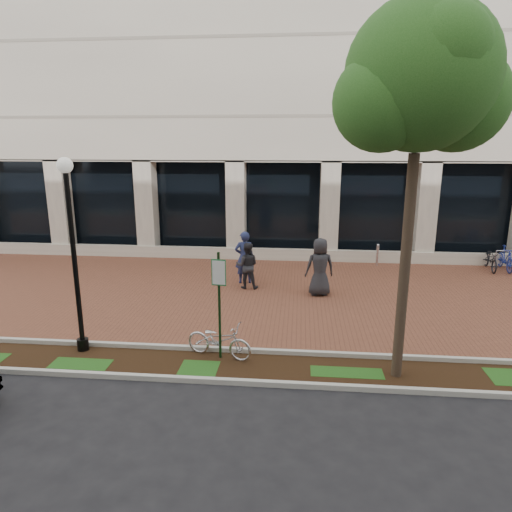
# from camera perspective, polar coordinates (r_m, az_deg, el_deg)

# --- Properties ---
(ground) EXTENTS (120.00, 120.00, 0.00)m
(ground) POSITION_cam_1_polar(r_m,az_deg,el_deg) (15.51, 2.45, -4.73)
(ground) COLOR black
(ground) RESTS_ON ground
(brick_plaza) EXTENTS (40.00, 9.00, 0.01)m
(brick_plaza) POSITION_cam_1_polar(r_m,az_deg,el_deg) (15.51, 2.45, -4.71)
(brick_plaza) COLOR brown
(brick_plaza) RESTS_ON ground
(planting_strip) EXTENTS (40.00, 1.50, 0.01)m
(planting_strip) POSITION_cam_1_polar(r_m,az_deg,el_deg) (10.69, 0.85, -13.86)
(planting_strip) COLOR black
(planting_strip) RESTS_ON ground
(curb_plaza_side) EXTENTS (40.00, 0.12, 0.12)m
(curb_plaza_side) POSITION_cam_1_polar(r_m,az_deg,el_deg) (11.33, 1.17, -11.83)
(curb_plaza_side) COLOR #B4B4AA
(curb_plaza_side) RESTS_ON ground
(curb_street_side) EXTENTS (40.00, 0.12, 0.12)m
(curb_street_side) POSITION_cam_1_polar(r_m,az_deg,el_deg) (10.01, 0.49, -15.60)
(curb_street_side) COLOR #B4B4AA
(curb_street_side) RESTS_ON ground
(near_office_building) EXTENTS (40.00, 12.12, 16.00)m
(near_office_building) POSITION_cam_1_polar(r_m,az_deg,el_deg) (25.62, 4.14, 25.50)
(near_office_building) COLOR beige
(near_office_building) RESTS_ON ground
(parking_sign) EXTENTS (0.34, 0.07, 2.60)m
(parking_sign) POSITION_cam_1_polar(r_m,az_deg,el_deg) (10.53, -4.64, -4.62)
(parking_sign) COLOR #123315
(parking_sign) RESTS_ON ground
(lamppost) EXTENTS (0.36, 0.36, 4.68)m
(lamppost) POSITION_cam_1_polar(r_m,az_deg,el_deg) (11.47, -21.90, 1.11)
(lamppost) COLOR black
(lamppost) RESTS_ON ground
(street_tree) EXTENTS (3.44, 2.87, 7.67)m
(street_tree) POSITION_cam_1_polar(r_m,az_deg,el_deg) (9.71, 20.05, 19.32)
(street_tree) COLOR #4A372A
(street_tree) RESTS_ON ground
(locked_bicycle) EXTENTS (1.76, 1.03, 0.88)m
(locked_bicycle) POSITION_cam_1_polar(r_m,az_deg,el_deg) (11.05, -4.63, -10.42)
(locked_bicycle) COLOR silver
(locked_bicycle) RESTS_ON ground
(pedestrian_left) EXTENTS (0.78, 0.59, 1.91)m
(pedestrian_left) POSITION_cam_1_polar(r_m,az_deg,el_deg) (16.39, -1.46, -0.18)
(pedestrian_left) COLOR navy
(pedestrian_left) RESTS_ON ground
(pedestrian_mid) EXTENTS (0.80, 0.63, 1.63)m
(pedestrian_mid) POSITION_cam_1_polar(r_m,az_deg,el_deg) (15.85, -1.12, -1.21)
(pedestrian_mid) COLOR #26262B
(pedestrian_mid) RESTS_ON ground
(pedestrian_right) EXTENTS (1.05, 0.79, 1.95)m
(pedestrian_right) POSITION_cam_1_polar(r_m,az_deg,el_deg) (15.25, 7.98, -1.36)
(pedestrian_right) COLOR #232428
(pedestrian_right) RESTS_ON ground
(bollard) EXTENTS (0.12, 0.12, 0.93)m
(bollard) POSITION_cam_1_polar(r_m,az_deg,el_deg) (19.47, 14.93, 0.19)
(bollard) COLOR silver
(bollard) RESTS_ON ground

